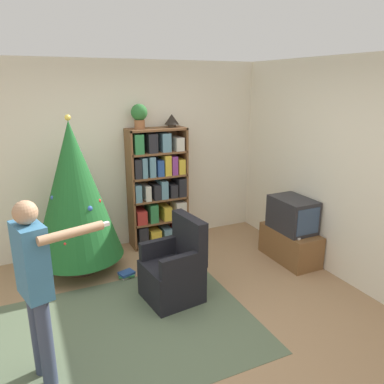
% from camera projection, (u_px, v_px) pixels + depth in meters
% --- Properties ---
extents(ground_plane, '(14.00, 14.00, 0.00)m').
position_uv_depth(ground_plane, '(180.00, 328.00, 3.65)').
color(ground_plane, '#9E7A56').
extents(wall_back, '(8.00, 0.10, 2.60)m').
position_uv_depth(wall_back, '(116.00, 157.00, 5.22)').
color(wall_back, silver).
rests_on(wall_back, ground_plane).
extents(wall_right, '(0.10, 8.00, 2.60)m').
position_uv_depth(wall_right, '(360.00, 176.00, 4.17)').
color(wall_right, silver).
rests_on(wall_right, ground_plane).
extents(area_rug, '(2.62, 1.89, 0.01)m').
position_uv_depth(area_rug, '(119.00, 331.00, 3.59)').
color(area_rug, '#56664C').
rests_on(area_rug, ground_plane).
extents(bookshelf, '(0.83, 0.33, 1.70)m').
position_uv_depth(bookshelf, '(158.00, 188.00, 5.34)').
color(bookshelf, brown).
rests_on(bookshelf, ground_plane).
extents(tv_stand, '(0.42, 0.84, 0.43)m').
position_uv_depth(tv_stand, '(290.00, 245.00, 5.01)').
color(tv_stand, brown).
rests_on(tv_stand, ground_plane).
extents(television, '(0.41, 0.60, 0.43)m').
position_uv_depth(television, '(292.00, 214.00, 4.88)').
color(television, '#28282D').
rests_on(television, tv_stand).
extents(game_remote, '(0.04, 0.12, 0.02)m').
position_uv_depth(game_remote, '(296.00, 237.00, 4.67)').
color(game_remote, white).
rests_on(game_remote, tv_stand).
extents(christmas_tree, '(1.08, 1.08, 1.96)m').
position_uv_depth(christmas_tree, '(75.00, 192.00, 4.46)').
color(christmas_tree, '#4C3323').
rests_on(christmas_tree, ground_plane).
extents(armchair, '(0.63, 0.62, 0.92)m').
position_uv_depth(armchair, '(175.00, 271.00, 4.08)').
color(armchair, black).
rests_on(armchair, ground_plane).
extents(standing_person, '(0.70, 0.45, 1.51)m').
position_uv_depth(standing_person, '(36.00, 280.00, 2.79)').
color(standing_person, '#38425B').
rests_on(standing_person, ground_plane).
extents(potted_plant, '(0.22, 0.22, 0.33)m').
position_uv_depth(potted_plant, '(139.00, 115.00, 4.96)').
color(potted_plant, '#935B38').
rests_on(potted_plant, bookshelf).
extents(table_lamp, '(0.20, 0.20, 0.18)m').
position_uv_depth(table_lamp, '(172.00, 120.00, 5.17)').
color(table_lamp, '#473828').
rests_on(table_lamp, bookshelf).
extents(book_pile_near_tree, '(0.22, 0.18, 0.07)m').
position_uv_depth(book_pile_near_tree, '(127.00, 274.00, 4.58)').
color(book_pile_near_tree, beige).
rests_on(book_pile_near_tree, ground_plane).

